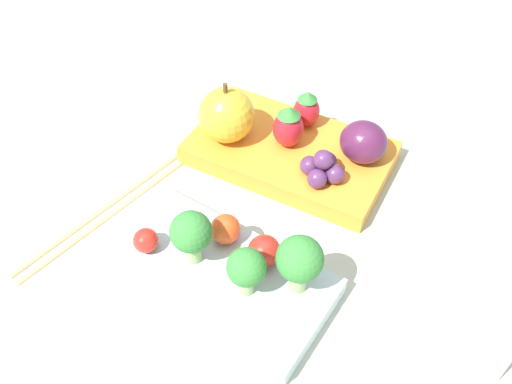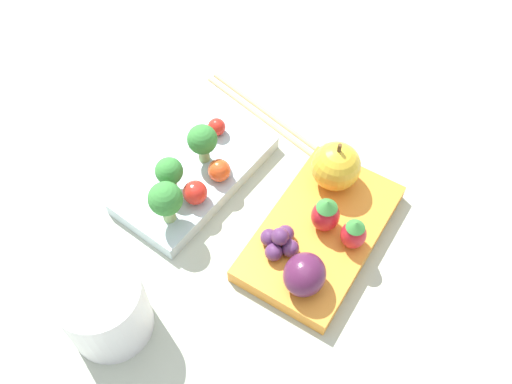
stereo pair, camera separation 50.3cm
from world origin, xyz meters
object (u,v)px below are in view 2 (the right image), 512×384
Objects in this scene: broccoli_floret_0 at (169,172)px; drinking_cup at (105,309)px; bento_box_savoury at (196,175)px; cherry_tomato_2 at (217,127)px; broccoli_floret_1 at (202,141)px; cherry_tomato_0 at (195,193)px; bento_box_fruit at (320,232)px; cherry_tomato_1 at (219,170)px; strawberry_1 at (354,233)px; broccoli_floret_2 at (166,200)px; chopsticks_pair at (271,119)px; grape_cluster at (280,242)px; strawberry_0 at (326,214)px; plum at (305,275)px; apple at (336,166)px.

broccoli_floret_0 is 0.58× the size of drinking_cup.
cherry_tomato_2 is at bearing 7.86° from bento_box_savoury.
broccoli_floret_1 is 0.06m from cherry_tomato_0.
broccoli_floret_1 is at bearing -168.16° from cherry_tomato_2.
cherry_tomato_1 is at bearing 89.00° from bento_box_fruit.
cherry_tomato_0 reaches higher than bento_box_fruit.
strawberry_1 is 0.24m from drinking_cup.
broccoli_floret_2 is 0.69× the size of drinking_cup.
broccoli_floret_2 is at bearing -169.67° from bento_box_savoury.
strawberry_1 is at bearing -91.06° from cherry_tomato_1.
drinking_cup is at bearing 179.44° from chopsticks_pair.
broccoli_floret_2 reaches higher than grape_cluster.
strawberry_0 is at bearing -107.31° from cherry_tomato_2.
grape_cluster is at bearing -35.01° from drinking_cup.
drinking_cup is (-0.12, 0.14, -0.00)m from plum.
broccoli_floret_0 reaches higher than bento_box_fruit.
bento_box_savoury is 0.05m from broccoli_floret_0.
strawberry_1 reaches higher than cherry_tomato_0.
strawberry_1 is at bearing -18.11° from plum.
drinking_cup is at bearing -171.91° from cherry_tomato_2.
grape_cluster is 0.18m from drinking_cup.
apple reaches higher than chopsticks_pair.
strawberry_1 is at bearing -91.29° from bento_box_fruit.
strawberry_0 is at bearing -94.30° from broccoli_floret_1.
drinking_cup is (-0.24, 0.11, -0.01)m from apple.
cherry_tomato_1 is (-0.01, -0.03, -0.02)m from broccoli_floret_1.
plum reaches higher than chopsticks_pair.
grape_cluster reaches higher than bento_box_savoury.
apple is at bearing -44.64° from broccoli_floret_2.
cherry_tomato_0 is at bearing 177.49° from chopsticks_pair.
cherry_tomato_2 is 0.33× the size of apple.
plum is 0.21× the size of chopsticks_pair.
cherry_tomato_0 is at bearing -161.20° from cherry_tomato_2.
strawberry_1 is at bearing -126.45° from chopsticks_pair.
broccoli_floret_2 reaches higher than strawberry_1.
cherry_tomato_0 is 0.10m from grape_cluster.
broccoli_floret_2 is 1.28× the size of grape_cluster.
grape_cluster is (-0.01, -0.13, -0.02)m from broccoli_floret_0.
strawberry_0 reaches higher than cherry_tomato_2.
broccoli_floret_2 is 0.19m from strawberry_1.
cherry_tomato_1 reaches higher than bento_box_fruit.
drinking_cup is 0.38× the size of chopsticks_pair.
broccoli_floret_2 reaches higher than plum.
broccoli_floret_1 is at bearing -9.09° from broccoli_floret_0.
apple is 1.42× the size of plum.
grape_cluster reaches higher than bento_box_fruit.
plum is at bearing 161.89° from strawberry_1.
bento_box_savoury is 0.05m from cherry_tomato_0.
bento_box_savoury is at bearing -13.51° from broccoli_floret_0.
apple is at bearing -56.99° from broccoli_floret_0.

